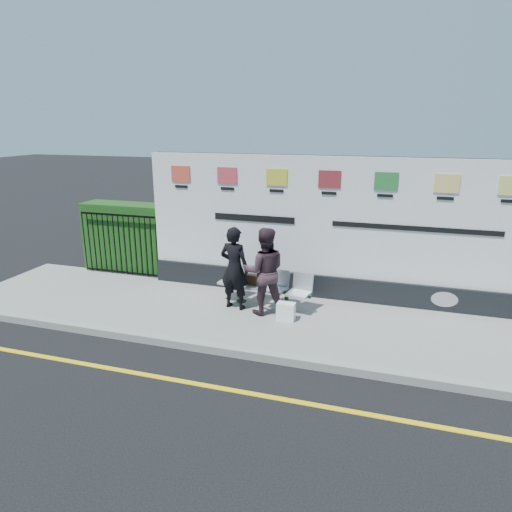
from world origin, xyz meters
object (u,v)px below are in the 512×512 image
Objects in this scene: billboard at (327,238)px; bench at (263,296)px; woman_right at (264,271)px; woman_left at (234,268)px.

bench is (-1.13, -0.90, -1.09)m from billboard.
billboard reaches higher than woman_right.
bench is 1.13× the size of woman_right.
woman_right is (-1.02, -1.25, -0.43)m from billboard.
billboard is 4.71× the size of woman_left.
woman_left is at bearing -144.76° from billboard.
woman_right reaches higher than bench.
bench is 0.87m from woman_left.
woman_left reaches higher than bench.
billboard is 2.09m from woman_left.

